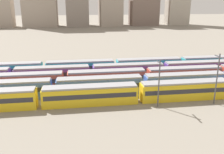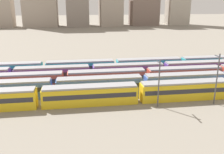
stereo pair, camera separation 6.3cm
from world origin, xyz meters
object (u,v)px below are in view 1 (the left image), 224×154
at_px(train_track_2, 146,76).
at_px(train_track_4, 181,64).
at_px(train_track_1, 224,80).
at_px(catenary_pole_2, 159,81).
at_px(train_track_3, 91,72).
at_px(train_track_0, 90,95).
at_px(catenary_pole_0, 217,77).

relative_size(train_track_2, train_track_4, 0.66).
height_order(train_track_1, catenary_pole_2, catenary_pole_2).
xyz_separation_m(train_track_4, catenary_pole_2, (-14.56, -23.71, 3.10)).
bearing_deg(train_track_1, train_track_3, 160.56).
distance_m(train_track_4, catenary_pole_2, 27.99).
bearing_deg(train_track_0, train_track_4, 37.63).
xyz_separation_m(train_track_0, train_track_2, (13.90, 10.40, 0.00)).
bearing_deg(train_track_4, catenary_pole_2, -121.56).
xyz_separation_m(train_track_1, train_track_4, (-3.67, 15.60, 0.00)).
relative_size(train_track_0, train_track_3, 0.75).
bearing_deg(train_track_1, train_track_4, 103.23).
relative_size(train_track_4, catenary_pole_2, 12.58).
distance_m(train_track_0, train_track_2, 17.36).
xyz_separation_m(train_track_1, catenary_pole_0, (-7.08, -8.43, 3.54)).
height_order(train_track_4, catenary_pole_2, catenary_pole_2).
height_order(train_track_4, catenary_pole_0, catenary_pole_0).
height_order(train_track_1, train_track_4, same).
xyz_separation_m(train_track_1, catenary_pole_2, (-18.23, -8.11, 3.10)).
xyz_separation_m(train_track_0, catenary_pole_2, (12.42, -2.91, 3.10)).
xyz_separation_m(catenary_pole_0, catenary_pole_2, (-11.15, 0.32, -0.45)).
height_order(train_track_2, catenary_pole_0, catenary_pole_0).
height_order(train_track_3, catenary_pole_2, catenary_pole_2).
distance_m(train_track_2, catenary_pole_2, 13.74).
distance_m(train_track_1, catenary_pole_2, 20.19).
xyz_separation_m(train_track_0, train_track_1, (30.65, 5.20, 0.00)).
distance_m(train_track_3, catenary_pole_2, 21.87).
bearing_deg(train_track_1, train_track_2, 162.75).
distance_m(catenary_pole_0, catenary_pole_2, 11.16).
distance_m(train_track_2, train_track_3, 13.74).
height_order(train_track_1, catenary_pole_0, catenary_pole_0).
distance_m(train_track_0, catenary_pole_0, 24.05).
bearing_deg(train_track_4, train_track_3, -168.60).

